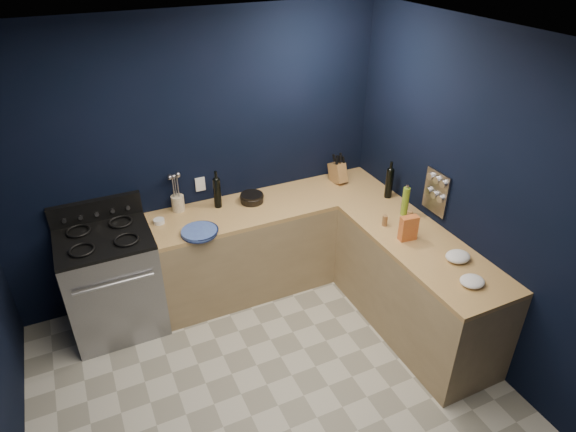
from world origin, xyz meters
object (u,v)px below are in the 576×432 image
knife_block (338,173)px  crouton_bag (408,228)px  gas_range (113,284)px  utensil_crock (178,203)px  plate_stack (199,232)px

knife_block → crouton_bag: size_ratio=0.90×
gas_range → crouton_bag: (2.29, -1.02, 0.55)m
utensil_crock → gas_range: bearing=-160.5°
plate_stack → knife_block: knife_block is taller
plate_stack → crouton_bag: 1.74m
gas_range → knife_block: bearing=3.4°
plate_stack → crouton_bag: size_ratio=1.40×
plate_stack → knife_block: size_ratio=1.55×
plate_stack → utensil_crock: bearing=97.0°
utensil_crock → knife_block: bearing=-3.9°
plate_stack → knife_block: 1.58m
plate_stack → utensil_crock: (-0.06, 0.47, 0.05)m
plate_stack → utensil_crock: size_ratio=2.07×
plate_stack → utensil_crock: utensil_crock is taller
gas_range → plate_stack: size_ratio=3.05×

